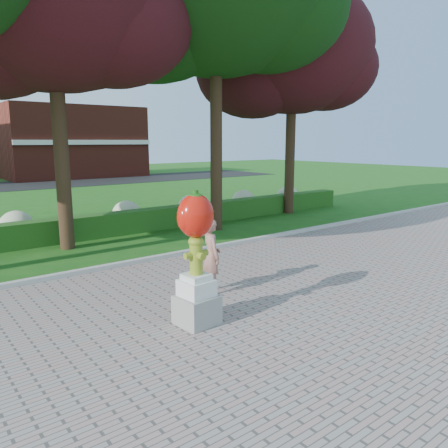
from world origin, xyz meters
TOP-DOWN VIEW (x-y plane):
  - ground at (0.00, 0.00)m, footprint 100.00×100.00m
  - walkway at (0.00, -4.00)m, footprint 40.00×14.00m
  - curb at (0.00, 3.00)m, footprint 40.00×0.18m
  - lawn_hedge at (0.00, 7.00)m, footprint 24.00×0.70m
  - hydrangea_row at (0.57, 8.00)m, footprint 20.10×1.10m
  - building_right at (8.00, 34.00)m, footprint 12.00×8.00m
  - tree_far_right at (8.40, 6.58)m, footprint 7.88×6.72m
  - hydrant_sculpture at (-2.13, -1.32)m, footprint 0.72×0.72m
  - woman at (-0.92, -0.16)m, footprint 0.55×0.69m

SIDE VIEW (x-z plane):
  - ground at x=0.00m, z-range 0.00..0.00m
  - walkway at x=0.00m, z-range 0.00..0.04m
  - curb at x=0.00m, z-range 0.00..0.15m
  - lawn_hedge at x=0.00m, z-range 0.00..0.80m
  - hydrangea_row at x=0.57m, z-range 0.06..1.04m
  - woman at x=-0.92m, z-range 0.04..1.70m
  - hydrant_sculpture at x=-2.13m, z-range 0.11..2.57m
  - building_right at x=8.00m, z-range 0.00..6.40m
  - tree_far_right at x=8.40m, z-range 1.86..12.07m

